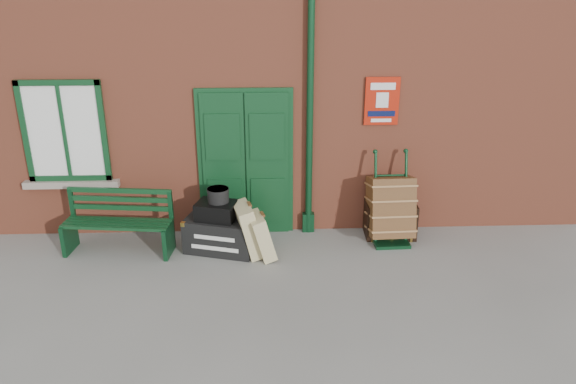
{
  "coord_description": "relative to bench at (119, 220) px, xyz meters",
  "views": [
    {
      "loc": [
        0.01,
        -6.51,
        3.85
      ],
      "look_at": [
        0.3,
        0.6,
        1.0
      ],
      "focal_mm": 35.0,
      "sensor_mm": 36.0,
      "label": 1
    }
  ],
  "objects": [
    {
      "name": "dark_trunk",
      "position": [
        4.02,
        0.33,
        -0.2
      ],
      "size": [
        0.77,
        0.52,
        0.54
      ],
      "primitive_type": "cube",
      "rotation": [
        0.0,
        0.0,
        -0.03
      ],
      "color": "black",
      "rests_on": "ground"
    },
    {
      "name": "suitcase_back",
      "position": [
        1.87,
        -0.2,
        -0.09
      ],
      "size": [
        0.5,
        0.61,
        0.78
      ],
      "primitive_type": "cube",
      "rotation": [
        0.0,
        -0.23,
        0.24
      ],
      "color": "#C3B580",
      "rests_on": "ground"
    },
    {
      "name": "bench",
      "position": [
        0.0,
        0.0,
        0.0
      ],
      "size": [
        1.57,
        0.64,
        0.95
      ],
      "rotation": [
        0.0,
        0.0,
        -0.11
      ],
      "color": "#0F391B",
      "rests_on": "ground"
    },
    {
      "name": "hatbox",
      "position": [
        1.44,
        -0.02,
        0.38
      ],
      "size": [
        0.37,
        0.37,
        0.2
      ],
      "primitive_type": "cylinder",
      "rotation": [
        0.0,
        0.0,
        -0.28
      ],
      "color": "black",
      "rests_on": "strongbox"
    },
    {
      "name": "suitcase_front",
      "position": [
        2.05,
        -0.3,
        -0.14
      ],
      "size": [
        0.46,
        0.55,
        0.67
      ],
      "primitive_type": "cube",
      "rotation": [
        0.0,
        -0.27,
        0.24
      ],
      "color": "#C3B580",
      "rests_on": "ground"
    },
    {
      "name": "ground",
      "position": [
        2.13,
        -0.91,
        -0.48
      ],
      "size": [
        80.0,
        80.0,
        0.0
      ],
      "primitive_type": "plane",
      "color": "gray",
      "rests_on": "ground"
    },
    {
      "name": "strongbox",
      "position": [
        1.41,
        -0.05,
        0.15
      ],
      "size": [
        0.64,
        0.54,
        0.25
      ],
      "primitive_type": "cube",
      "rotation": [
        0.0,
        0.0,
        -0.28
      ],
      "color": "black",
      "rests_on": "houdini_trunk"
    },
    {
      "name": "houdini_trunk",
      "position": [
        1.46,
        -0.05,
        -0.23
      ],
      "size": [
        1.12,
        0.81,
        0.5
      ],
      "primitive_type": "cube",
      "rotation": [
        0.0,
        0.0,
        -0.28
      ],
      "color": "black",
      "rests_on": "ground"
    },
    {
      "name": "porter_trolley",
      "position": [
        3.98,
        0.19,
        0.04
      ],
      "size": [
        0.67,
        0.72,
        1.34
      ],
      "rotation": [
        0.0,
        0.0,
        0.03
      ],
      "color": "#0D351B",
      "rests_on": "ground"
    },
    {
      "name": "station_building",
      "position": [
        2.12,
        2.58,
        1.69
      ],
      "size": [
        10.3,
        4.3,
        4.36
      ],
      "color": "#AE5338",
      "rests_on": "ground"
    }
  ]
}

